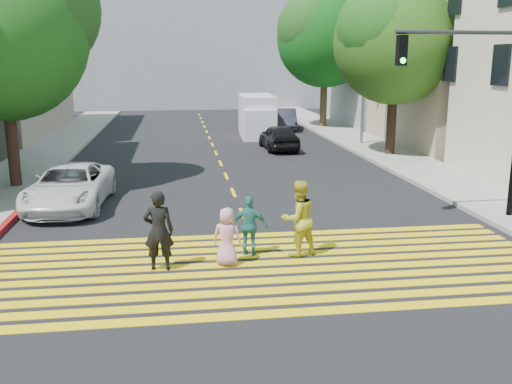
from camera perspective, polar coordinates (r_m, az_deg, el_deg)
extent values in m
plane|color=black|center=(12.16, 1.97, -9.65)|extent=(120.00, 120.00, 0.00)
cube|color=gray|center=(34.00, -19.00, 4.58)|extent=(3.00, 40.00, 0.15)
cube|color=gray|center=(28.44, 13.79, 3.37)|extent=(3.00, 60.00, 0.15)
cube|color=maroon|center=(18.34, -23.30, -2.58)|extent=(0.20, 8.00, 0.16)
cube|color=yellow|center=(11.08, 3.06, -11.99)|extent=(13.40, 0.35, 0.01)
cube|color=yellow|center=(11.57, 2.53, -10.85)|extent=(13.40, 0.35, 0.01)
cube|color=yellow|center=(12.07, 2.06, -9.80)|extent=(13.40, 0.35, 0.01)
cube|color=yellow|center=(12.57, 1.62, -8.84)|extent=(13.40, 0.35, 0.01)
cube|color=yellow|center=(13.07, 1.22, -7.95)|extent=(13.40, 0.35, 0.01)
cube|color=yellow|center=(13.58, 0.85, -7.12)|extent=(13.40, 0.35, 0.01)
cube|color=yellow|center=(14.09, 0.51, -6.36)|extent=(13.40, 0.35, 0.01)
cube|color=yellow|center=(14.61, 0.19, -5.64)|extent=(13.40, 0.35, 0.01)
cube|color=yellow|center=(15.12, -0.10, -4.98)|extent=(13.40, 0.35, 0.01)
cube|color=yellow|center=(15.64, -0.38, -4.36)|extent=(13.40, 0.35, 0.01)
cube|color=yellow|center=(17.78, -1.33, -2.20)|extent=(0.12, 1.40, 0.01)
cube|color=yellow|center=(20.68, -2.29, -0.03)|extent=(0.12, 1.40, 0.01)
cube|color=yellow|center=(23.60, -3.01, 1.62)|extent=(0.12, 1.40, 0.01)
cube|color=yellow|center=(26.53, -3.57, 2.90)|extent=(0.12, 1.40, 0.01)
cube|color=yellow|center=(29.48, -4.02, 3.92)|extent=(0.12, 1.40, 0.01)
cube|color=yellow|center=(32.44, -4.39, 4.76)|extent=(0.12, 1.40, 0.01)
cube|color=yellow|center=(35.41, -4.70, 5.45)|extent=(0.12, 1.40, 0.01)
cube|color=yellow|center=(38.38, -4.96, 6.04)|extent=(0.12, 1.40, 0.01)
cube|color=yellow|center=(41.36, -5.19, 6.55)|extent=(0.12, 1.40, 0.01)
cube|color=yellow|center=(44.33, -5.38, 6.98)|extent=(0.12, 1.40, 0.01)
cube|color=yellow|center=(47.32, -5.55, 7.36)|extent=(0.12, 1.40, 0.01)
cube|color=yellow|center=(50.30, -5.70, 7.70)|extent=(0.12, 1.40, 0.01)
cube|color=tan|center=(34.49, 22.09, 12.68)|extent=(10.00, 10.00, 10.00)
cube|color=gray|center=(44.40, 14.93, 13.08)|extent=(10.00, 10.00, 10.00)
cube|color=gray|center=(59.09, -6.21, 14.31)|extent=(30.00, 8.00, 12.00)
cylinder|color=black|center=(22.75, -23.14, 4.13)|extent=(0.47, 0.47, 3.13)
sphere|color=#1B3C0C|center=(22.54, -24.07, 14.13)|extent=(6.76, 6.76, 6.02)
sphere|color=#164715|center=(22.74, -21.07, 16.65)|extent=(5.07, 5.07, 4.51)
cylinder|color=black|center=(28.95, 13.36, 6.56)|extent=(0.58, 0.58, 3.14)
sphere|color=#103206|center=(28.79, 13.79, 14.35)|extent=(7.43, 7.43, 5.91)
sphere|color=#12641D|center=(29.83, 15.32, 15.92)|extent=(5.57, 5.57, 4.43)
sphere|color=black|center=(28.01, 12.43, 15.68)|extent=(5.20, 5.20, 4.14)
cylinder|color=#402E1F|center=(40.34, 6.76, 8.80)|extent=(0.57, 0.57, 3.45)
sphere|color=#063E0A|center=(40.25, 6.93, 14.99)|extent=(7.83, 7.83, 6.57)
sphere|color=#125517|center=(41.20, 8.45, 16.27)|extent=(5.87, 5.87, 4.93)
sphere|color=black|center=(39.57, 5.57, 16.01)|extent=(5.48, 5.48, 4.60)
imported|color=black|center=(13.09, -9.71, -3.83)|extent=(0.71, 0.50, 1.86)
imported|color=gold|center=(13.90, 4.27, -2.64)|extent=(1.09, 0.96, 1.88)
imported|color=#CC91A8|center=(13.27, -2.92, -4.49)|extent=(0.78, 0.64, 1.39)
imported|color=#2C7B79|center=(13.90, -0.62, -3.43)|extent=(0.94, 0.59, 1.49)
imported|color=silver|center=(19.40, -18.13, 0.52)|extent=(2.55, 5.08, 1.38)
imported|color=black|center=(30.41, 2.31, 5.52)|extent=(1.77, 4.09, 1.37)
imported|color=#B5B5B5|center=(40.04, -0.38, 7.38)|extent=(2.56, 5.04, 1.40)
imported|color=#23232F|center=(39.53, 2.92, 7.29)|extent=(2.05, 4.41, 1.40)
cube|color=silver|center=(36.10, 0.06, 7.66)|extent=(2.30, 5.16, 2.53)
cube|color=silver|center=(33.93, 0.38, 6.70)|extent=(1.99, 1.32, 1.82)
cylinder|color=black|center=(34.34, -1.03, 5.84)|extent=(0.29, 0.72, 0.71)
cylinder|color=#282828|center=(34.48, 1.67, 5.87)|extent=(0.29, 0.72, 0.71)
cylinder|color=black|center=(37.95, -1.40, 6.54)|extent=(0.29, 0.72, 0.71)
cylinder|color=black|center=(38.08, 1.05, 6.56)|extent=(0.29, 0.72, 0.71)
cylinder|color=#2F3032|center=(17.22, 20.00, 14.77)|extent=(3.88, 0.16, 0.12)
cube|color=black|center=(16.47, 14.36, 13.56)|extent=(0.25, 0.25, 0.81)
sphere|color=green|center=(16.34, 14.49, 12.60)|extent=(0.16, 0.16, 0.16)
cylinder|color=gray|center=(32.13, 10.79, 12.54)|extent=(0.18, 0.18, 9.01)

